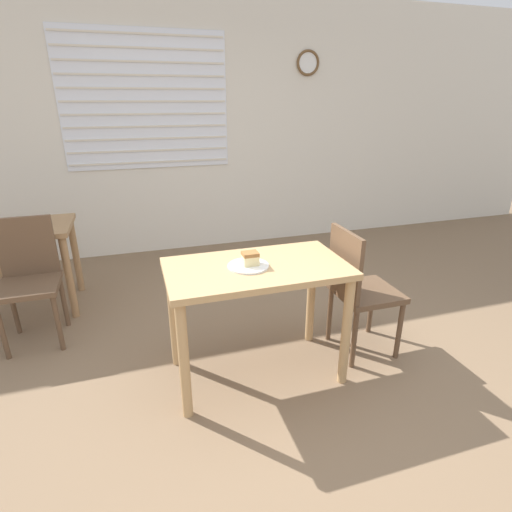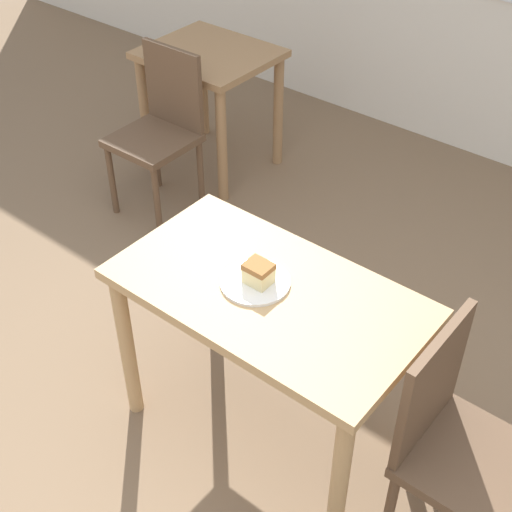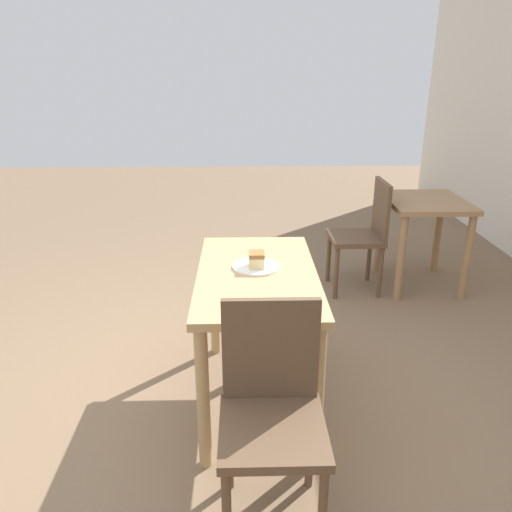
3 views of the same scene
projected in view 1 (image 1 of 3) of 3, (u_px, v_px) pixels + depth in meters
The scene contains 8 objects.
ground_plane at pixel (285, 414), 2.32m from camera, with size 14.00×14.00×0.00m, color #7A6047.
wall_back at pixel (190, 128), 4.50m from camera, with size 10.00×0.09×2.80m.
dining_table_near at pixel (257, 285), 2.45m from camera, with size 1.10×0.61×0.78m.
dining_table_far at pixel (28, 244), 3.31m from camera, with size 0.72×0.62×0.75m.
chair_near_window at pixel (358, 287), 2.74m from camera, with size 0.41×0.41×0.92m.
chair_far_corner at pixel (29, 276), 2.91m from camera, with size 0.42×0.42×0.92m.
plate at pixel (248, 266), 2.38m from camera, with size 0.25×0.25×0.01m.
cake_slice at pixel (250, 258), 2.37m from camera, with size 0.09×0.08×0.08m.
Camera 1 is at (-0.71, -1.69, 1.71)m, focal length 28.00 mm.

